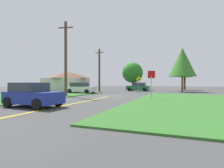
{
  "coord_description": "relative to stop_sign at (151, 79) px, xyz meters",
  "views": [
    {
      "loc": [
        7.48,
        -19.44,
        1.62
      ],
      "look_at": [
        -0.88,
        2.49,
        1.43
      ],
      "focal_mm": 28.05,
      "sensor_mm": 36.0,
      "label": 1
    }
  ],
  "objects": [
    {
      "name": "barn",
      "position": [
        -16.66,
        9.44,
        -0.11
      ],
      "size": [
        6.99,
        5.74,
        3.66
      ],
      "color": "beige",
      "rests_on": "ground"
    },
    {
      "name": "car_behind_on_main_road",
      "position": [
        -6.57,
        -8.4,
        -1.14
      ],
      "size": [
        3.91,
        2.22,
        1.62
      ],
      "rotation": [
        0.0,
        0.0,
        -0.06
      ],
      "color": "navy",
      "rests_on": "ground"
    },
    {
      "name": "stop_sign",
      "position": [
        0.0,
        0.0,
        0.0
      ],
      "size": [
        0.72,
        0.2,
        2.77
      ],
      "rotation": [
        0.0,
        0.0,
        2.91
      ],
      "color": "#9EA0A8",
      "rests_on": "ground"
    },
    {
      "name": "oak_tree_left",
      "position": [
        3.69,
        22.93,
        2.43
      ],
      "size": [
        3.02,
        3.02,
        6.09
      ],
      "color": "brown",
      "rests_on": "ground"
    },
    {
      "name": "car_approaching_junction",
      "position": [
        -4.72,
        15.66,
        -1.14
      ],
      "size": [
        4.26,
        2.02,
        1.62
      ],
      "rotation": [
        0.0,
        0.0,
        3.13
      ],
      "color": "#196B33",
      "rests_on": "ground"
    },
    {
      "name": "parked_car_near_building",
      "position": [
        -11.16,
        5.4,
        -1.14
      ],
      "size": [
        4.29,
        2.09,
        1.62
      ],
      "rotation": [
        0.0,
        0.0,
        -0.02
      ],
      "color": "silver",
      "rests_on": "ground"
    },
    {
      "name": "grass_verge_left",
      "position": [
        -14.76,
        -1.89,
        -1.9
      ],
      "size": [
        12.0,
        20.0,
        0.08
      ],
      "primitive_type": "cube",
      "color": "#306827",
      "rests_on": "ground"
    },
    {
      "name": "oak_tree_right",
      "position": [
        -7.34,
        21.58,
        1.93
      ],
      "size": [
        4.68,
        4.68,
        6.22
      ],
      "color": "brown",
      "rests_on": "ground"
    },
    {
      "name": "direction_sign",
      "position": [
        -3.0,
        8.17,
        -0.36
      ],
      "size": [
        0.9,
        0.14,
        2.55
      ],
      "color": "slate",
      "rests_on": "ground"
    },
    {
      "name": "lane_stripe_center",
      "position": [
        -5.0,
        -5.89,
        -1.94
      ],
      "size": [
        0.2,
        14.0,
        0.01
      ],
      "primitive_type": "cube",
      "color": "yellow",
      "rests_on": "ground"
    },
    {
      "name": "utility_pole_near",
      "position": [
        -9.95,
        -0.03,
        2.56
      ],
      "size": [
        1.78,
        0.5,
        8.79
      ],
      "color": "#503A2D",
      "rests_on": "ground"
    },
    {
      "name": "grass_verge_right",
      "position": [
        4.77,
        -1.89,
        -1.9
      ],
      "size": [
        12.0,
        20.0,
        0.08
      ],
      "primitive_type": "cube",
      "color": "#306827",
      "rests_on": "ground"
    },
    {
      "name": "utility_pole_mid",
      "position": [
        -10.4,
        10.31,
        1.87
      ],
      "size": [
        1.77,
        0.57,
        7.44
      ],
      "color": "#513925",
      "rests_on": "ground"
    },
    {
      "name": "pine_tree_center",
      "position": [
        3.08,
        15.59,
        3.28
      ],
      "size": [
        4.6,
        4.6,
        7.76
      ],
      "color": "brown",
      "rests_on": "ground"
    },
    {
      "name": "ground_plane",
      "position": [
        -5.0,
        2.11,
        -1.94
      ],
      "size": [
        120.0,
        120.0,
        0.0
      ],
      "primitive_type": "plane",
      "color": "#404040"
    }
  ]
}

